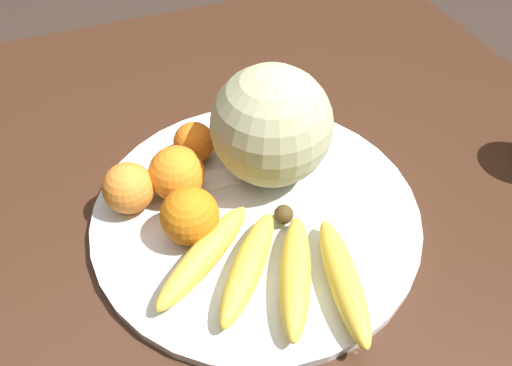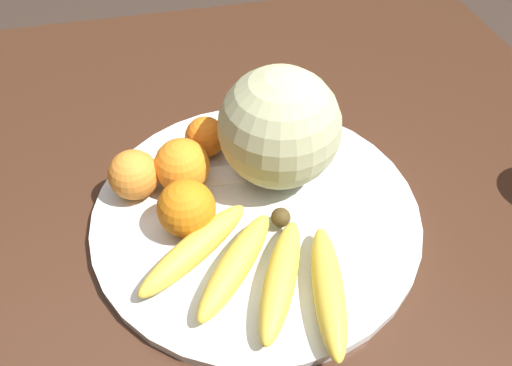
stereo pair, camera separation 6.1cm
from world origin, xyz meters
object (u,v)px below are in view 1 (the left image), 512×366
object	(u,v)px
orange_front_right	(177,174)
orange_mid_center	(129,188)
fruit_bowl	(256,212)
banana_bunch	(272,268)
kitchen_table	(212,259)
orange_front_left	(190,216)
produce_tag	(203,182)
orange_back_left	(194,142)
melon	(271,126)

from	to	relation	value
orange_front_right	orange_mid_center	distance (m)	0.06
orange_mid_center	fruit_bowl	bearing A→B (deg)	156.43
banana_bunch	kitchen_table	bearing A→B (deg)	-129.22
banana_bunch	orange_front_right	xyz separation A→B (m)	(0.07, -0.17, 0.02)
fruit_bowl	orange_front_left	xyz separation A→B (m)	(0.09, 0.01, 0.04)
fruit_bowl	orange_front_right	distance (m)	0.12
banana_bunch	orange_front_left	world-z (taller)	orange_front_left
kitchen_table	orange_front_right	distance (m)	0.16
kitchen_table	orange_mid_center	distance (m)	0.18
kitchen_table	orange_front_right	world-z (taller)	orange_front_right
orange_front_left	orange_front_right	distance (m)	0.07
banana_bunch	orange_front_right	size ratio (longest dim) A/B	3.40
kitchen_table	fruit_bowl	xyz separation A→B (m)	(-0.06, 0.02, 0.11)
kitchen_table	banana_bunch	xyz separation A→B (m)	(-0.04, 0.12, 0.13)
fruit_bowl	banana_bunch	bearing A→B (deg)	78.75
produce_tag	kitchen_table	bearing A→B (deg)	82.04
orange_mid_center	orange_back_left	world-z (taller)	orange_mid_center
melon	banana_bunch	distance (m)	0.19
melon	orange_front_right	size ratio (longest dim) A/B	2.19
orange_front_left	orange_back_left	distance (m)	0.14
banana_bunch	melon	bearing A→B (deg)	-169.13
orange_front_right	produce_tag	world-z (taller)	orange_front_right
orange_back_left	produce_tag	bearing A→B (deg)	84.87
orange_mid_center	banana_bunch	bearing A→B (deg)	127.54
kitchen_table	melon	xyz separation A→B (m)	(-0.11, -0.04, 0.19)
melon	orange_mid_center	distance (m)	0.20
melon	orange_front_left	bearing A→B (deg)	27.81
banana_bunch	produce_tag	distance (m)	0.18
melon	orange_front_right	xyz separation A→B (m)	(0.13, -0.00, -0.04)
orange_back_left	produce_tag	distance (m)	0.06
orange_mid_center	orange_back_left	size ratio (longest dim) A/B	1.15
orange_front_left	banana_bunch	bearing A→B (deg)	126.68
banana_bunch	orange_back_left	distance (m)	0.23
orange_front_left	orange_back_left	size ratio (longest dim) A/B	1.25
kitchen_table	orange_back_left	bearing A→B (deg)	-98.50
kitchen_table	melon	world-z (taller)	melon
kitchen_table	fruit_bowl	world-z (taller)	fruit_bowl
fruit_bowl	orange_front_left	bearing A→B (deg)	6.33
orange_front_right	produce_tag	distance (m)	0.05
fruit_bowl	melon	distance (m)	0.12
banana_bunch	orange_front_left	distance (m)	0.12
kitchen_table	melon	bearing A→B (deg)	-159.78
melon	orange_back_left	bearing A→B (deg)	-34.31
orange_front_left	orange_back_left	world-z (taller)	orange_front_left
banana_bunch	orange_front_right	world-z (taller)	orange_front_right
orange_front_right	banana_bunch	bearing A→B (deg)	111.37
kitchen_table	melon	size ratio (longest dim) A/B	7.77
kitchen_table	orange_front_right	xyz separation A→B (m)	(0.02, -0.04, 0.15)
produce_tag	orange_front_left	bearing A→B (deg)	68.38
fruit_bowl	banana_bunch	distance (m)	0.11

